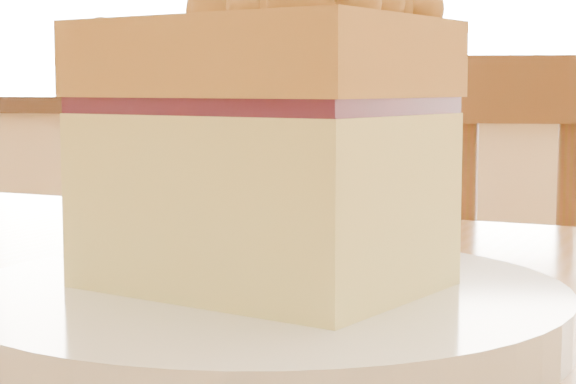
% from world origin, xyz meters
% --- Properties ---
extents(plate, '(0.23, 0.23, 0.02)m').
position_xyz_m(plate, '(0.07, 0.20, 0.76)').
color(plate, white).
rests_on(plate, cafe_table_main).
extents(cake_slice, '(0.15, 0.12, 0.12)m').
position_xyz_m(cake_slice, '(0.07, 0.21, 0.83)').
color(cake_slice, '#FCED8E').
rests_on(cake_slice, plate).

